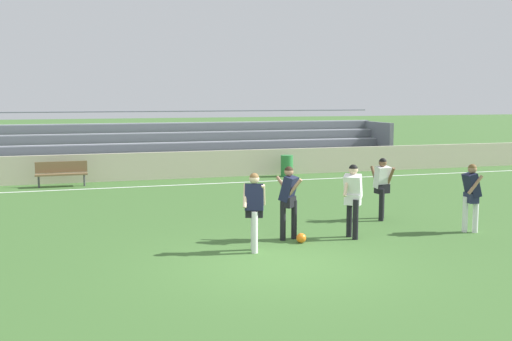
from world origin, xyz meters
TOP-DOWN VIEW (x-y plane):
  - ground_plane at (0.00, 0.00)m, footprint 160.00×160.00m
  - field_line_sideline at (0.00, 11.00)m, footprint 44.00×0.12m
  - sideline_wall at (0.00, 12.77)m, footprint 48.00×0.16m
  - bleacher_stand at (-1.15, 15.27)m, footprint 23.06×2.96m
  - bench_near_bin at (-4.21, 11.89)m, footprint 1.80×0.40m
  - trash_bin at (4.50, 12.11)m, footprint 0.50×0.50m
  - player_dark_wide_left at (-0.25, 1.08)m, footprint 0.58×0.43m
  - player_dark_wide_right at (0.80, 1.87)m, footprint 0.52×0.71m
  - player_dark_challenging at (5.21, 1.28)m, footprint 0.47×0.49m
  - player_white_deep_cover at (2.24, 1.56)m, footprint 0.66×0.54m
  - player_white_overlapping at (3.92, 3.25)m, footprint 0.44×0.60m
  - soccer_ball at (0.96, 1.47)m, footprint 0.22×0.22m

SIDE VIEW (x-z plane):
  - ground_plane at x=0.00m, z-range 0.00..0.00m
  - field_line_sideline at x=0.00m, z-range 0.00..0.01m
  - soccer_ball at x=0.96m, z-range 0.00..0.22m
  - trash_bin at x=4.50m, z-range 0.00..0.86m
  - sideline_wall at x=0.00m, z-range 0.00..1.07m
  - bench_near_bin at x=-4.21m, z-range 0.10..1.00m
  - player_white_overlapping at x=3.92m, z-range 0.15..1.78m
  - player_dark_challenging at x=5.21m, z-range 0.15..1.80m
  - player_dark_wide_left at x=-0.25m, z-range 0.16..1.82m
  - player_dark_wide_right at x=0.80m, z-range 0.16..1.84m
  - player_white_deep_cover at x=2.24m, z-range 0.17..1.87m
  - bleacher_stand at x=-1.15m, z-range -0.18..2.41m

